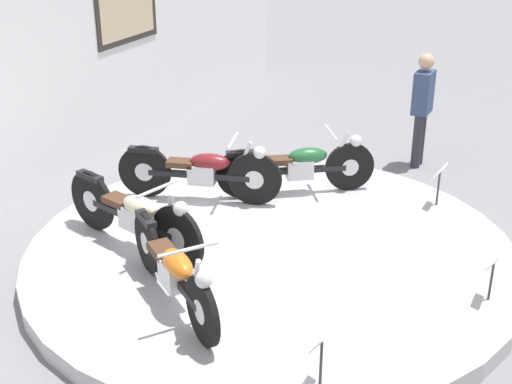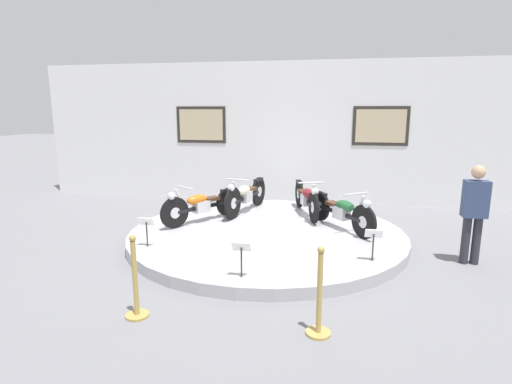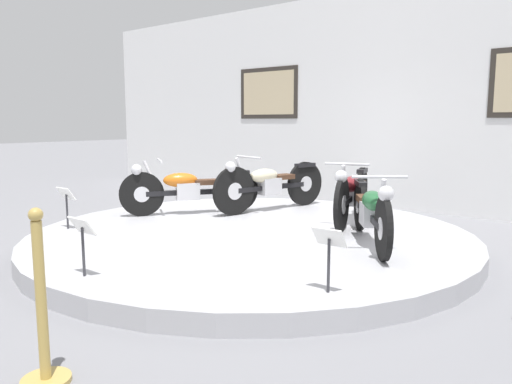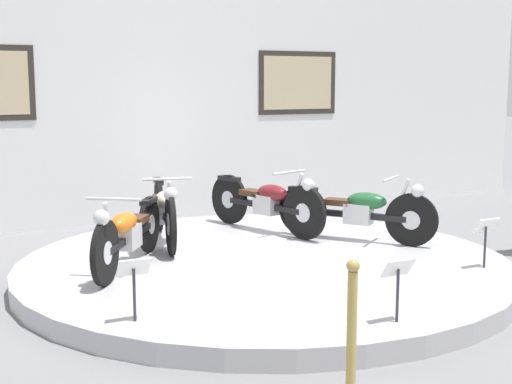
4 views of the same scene
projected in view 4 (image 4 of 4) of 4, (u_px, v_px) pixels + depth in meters
ground_plane at (265, 276)px, 7.59m from camera, size 60.00×60.00×0.00m
display_platform at (265, 268)px, 7.58m from camera, size 5.19×5.19×0.19m
back_wall at (153, 95)px, 10.48m from camera, size 14.00×0.22×3.70m
motorcycle_orange at (128, 232)px, 7.15m from camera, size 1.19×1.63×0.78m
motorcycle_cream at (165, 208)px, 8.31m from camera, size 0.63×1.99×0.82m
motorcycle_maroon at (267, 201)px, 8.91m from camera, size 0.70×1.93×0.80m
motorcycle_green at (359, 210)px, 8.39m from camera, size 1.20×1.62×0.78m
info_placard_front_left at (134, 276)px, 5.54m from camera, size 0.26×0.11×0.51m
info_placard_front_centre at (398, 276)px, 5.52m from camera, size 0.26×0.11×0.51m
info_placard_front_right at (486, 232)px, 7.17m from camera, size 0.26×0.11×0.51m
stanchion_post_left_of_entry at (351, 370)px, 4.24m from camera, size 0.28×0.28×1.02m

